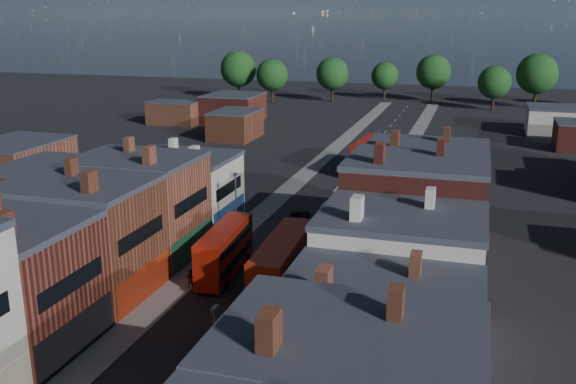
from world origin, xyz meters
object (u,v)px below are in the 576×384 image
Objects in this scene: bus_0 at (225,250)px; car_1 at (244,328)px; car_3 at (363,177)px; bus_2 at (368,155)px; car_2 at (297,217)px; ped_3 at (340,275)px; ped_1 at (190,278)px; bus_1 at (282,267)px.

bus_0 is 12.72m from car_1.
bus_0 is at bearing -99.38° from car_3.
bus_2 is 3.44× the size of car_1.
car_1 is (-0.01, -55.54, -2.27)m from bus_2.
car_2 reaches higher than car_1.
bus_2 reaches higher than ped_3.
car_2 is at bearing 20.38° from ped_3.
car_3 is at bearing 87.56° from car_1.
car_3 is at bearing 76.96° from bus_0.
ped_1 is (-8.18, -43.39, 0.44)m from car_3.
car_2 is 2.82× the size of ped_1.
bus_0 is at bearing 116.82° from car_1.
car_1 is at bearing -64.92° from bus_0.
bus_1 is at bearing -31.04° from bus_0.
bus_2 is 44.38m from ped_3.
car_3 is at bearing -0.67° from ped_3.
bus_2 is 7.22× the size of ped_1.
car_2 is at bearing 95.55° from car_1.
bus_2 is (6.09, 44.53, 0.35)m from bus_0.
bus_1 is 1.03× the size of bus_2.
bus_2 reaches higher than car_2.
bus_1 reaches higher than bus_2.
car_2 is (-4.58, 20.68, -2.27)m from bus_1.
bus_0 is 7.75m from bus_1.
car_1 is 0.97× the size of car_3.
ped_1 is 0.88× the size of ped_3.
bus_1 is 48.08m from bus_2.
car_2 is 21.55m from ped_1.
bus_0 reaches higher than ped_1.
bus_0 is at bearing 84.73° from ped_3.
bus_2 is at bearing 80.46° from car_2.
bus_0 is at bearing -117.34° from ped_1.
ped_1 is 13.76m from ped_3.
bus_2 is (-0.80, 48.07, -0.08)m from bus_1.
ped_1 is at bearing 101.35° from ped_3.
bus_1 is 6.18m from ped_3.
car_2 is at bearing -94.20° from bus_2.
bus_2 is at bearing 93.13° from car_3.
car_2 is 2.48× the size of ped_3.
car_3 is at bearing -103.86° from ped_1.
bus_1 is at bearing -85.38° from bus_2.
car_2 is 18.89m from ped_3.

